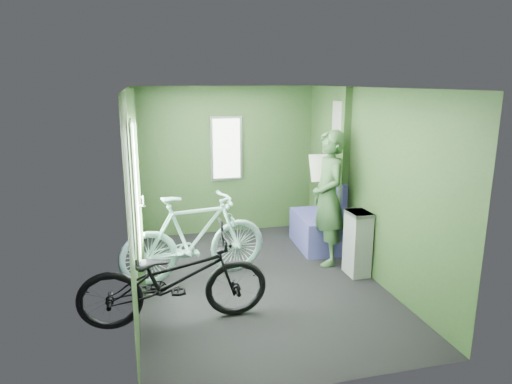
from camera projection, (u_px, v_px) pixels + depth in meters
room at (254, 165)px, 5.22m from camera, size 4.00×4.02×2.31m
bicycle_black at (176, 323)px, 4.59m from camera, size 1.87×0.77×1.05m
bicycle_mint at (196, 279)px, 5.61m from camera, size 1.89×0.89×1.13m
passenger at (328, 198)px, 5.94m from camera, size 0.45×0.73×1.77m
waste_box at (358, 243)px, 5.67m from camera, size 0.24×0.34×0.82m
bench_seat at (318, 227)px, 6.64m from camera, size 0.59×0.99×1.02m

